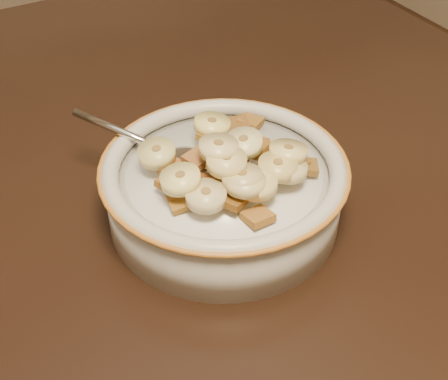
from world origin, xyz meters
TOP-DOWN VIEW (x-y plane):
  - cereal_bowl at (0.27, -0.08)m, footprint 0.20×0.20m
  - milk at (0.27, -0.08)m, footprint 0.16×0.16m
  - spoon at (0.25, -0.05)m, footprint 0.06×0.06m
  - cereal_square_0 at (0.28, -0.08)m, footprint 0.03×0.03m
  - cereal_square_1 at (0.27, -0.05)m, footprint 0.03×0.03m
  - cereal_square_2 at (0.31, -0.03)m, footprint 0.02×0.02m
  - cereal_square_3 at (0.22, -0.10)m, footprint 0.02×0.02m
  - cereal_square_4 at (0.22, -0.09)m, footprint 0.03×0.03m
  - cereal_square_5 at (0.30, -0.07)m, footprint 0.03×0.03m
  - cereal_square_6 at (0.33, -0.11)m, footprint 0.03×0.03m
  - cereal_square_7 at (0.26, -0.14)m, footprint 0.02×0.02m
  - cereal_square_8 at (0.30, -0.07)m, footprint 0.03×0.03m
  - cereal_square_9 at (0.23, -0.10)m, footprint 0.03×0.03m
  - cereal_square_10 at (0.22, -0.08)m, footprint 0.03×0.03m
  - cereal_square_11 at (0.30, -0.08)m, footprint 0.03×0.03m
  - cereal_square_12 at (0.32, -0.03)m, footprint 0.03×0.03m
  - cereal_square_13 at (0.25, -0.12)m, footprint 0.03×0.03m
  - cereal_square_14 at (0.23, -0.06)m, footprint 0.03×0.03m
  - cereal_square_15 at (0.25, -0.07)m, footprint 0.02×0.02m
  - cereal_square_16 at (0.24, -0.09)m, footprint 0.03×0.03m
  - cereal_square_17 at (0.25, -0.10)m, footprint 0.02×0.02m
  - cereal_square_18 at (0.32, -0.11)m, footprint 0.03×0.03m
  - cereal_square_19 at (0.26, -0.10)m, footprint 0.02×0.02m
  - banana_slice_0 at (0.28, -0.08)m, footprint 0.04×0.04m
  - banana_slice_1 at (0.26, -0.12)m, footprint 0.03×0.04m
  - banana_slice_2 at (0.22, -0.09)m, footprint 0.04×0.04m
  - banana_slice_3 at (0.30, -0.12)m, footprint 0.04×0.04m
  - banana_slice_4 at (0.29, -0.11)m, footprint 0.04×0.04m
  - banana_slice_5 at (0.26, -0.09)m, footprint 0.04×0.04m
  - banana_slice_6 at (0.28, -0.04)m, footprint 0.04×0.04m
  - banana_slice_7 at (0.26, -0.12)m, footprint 0.03×0.03m
  - banana_slice_8 at (0.31, -0.10)m, footprint 0.04×0.04m
  - banana_slice_9 at (0.23, -0.11)m, footprint 0.04×0.04m
  - banana_slice_10 at (0.22, -0.05)m, footprint 0.04×0.04m
  - banana_slice_11 at (0.26, -0.10)m, footprint 0.04×0.04m
  - banana_slice_12 at (0.27, -0.12)m, footprint 0.04×0.04m

SIDE VIEW (x-z plane):
  - cereal_bowl at x=0.27m, z-range 0.75..0.80m
  - milk at x=0.27m, z-range 0.80..0.80m
  - spoon at x=0.25m, z-range 0.80..0.81m
  - cereal_square_7 at x=0.26m, z-range 0.80..0.81m
  - cereal_square_12 at x=0.32m, z-range 0.80..0.81m
  - cereal_square_2 at x=0.31m, z-range 0.80..0.81m
  - cereal_square_6 at x=0.33m, z-range 0.80..0.81m
  - cereal_square_3 at x=0.22m, z-range 0.80..0.81m
  - cereal_square_18 at x=0.32m, z-range 0.80..0.81m
  - cereal_square_4 at x=0.22m, z-range 0.80..0.82m
  - cereal_square_10 at x=0.22m, z-range 0.80..0.81m
  - cereal_square_14 at x=0.23m, z-range 0.81..0.81m
  - cereal_square_13 at x=0.25m, z-range 0.81..0.81m
  - cereal_square_16 at x=0.24m, z-range 0.81..0.81m
  - cereal_square_5 at x=0.30m, z-range 0.81..0.82m
  - cereal_square_9 at x=0.23m, z-range 0.81..0.82m
  - cereal_square_17 at x=0.25m, z-range 0.81..0.82m
  - cereal_square_8 at x=0.30m, z-range 0.81..0.82m
  - cereal_square_11 at x=0.30m, z-range 0.81..0.82m
  - cereal_square_19 at x=0.26m, z-range 0.81..0.82m
  - cereal_square_1 at x=0.27m, z-range 0.81..0.82m
  - banana_slice_3 at x=0.30m, z-range 0.81..0.82m
  - banana_slice_9 at x=0.23m, z-range 0.81..0.82m
  - cereal_square_15 at x=0.25m, z-range 0.81..0.82m
  - cereal_square_0 at x=0.28m, z-range 0.81..0.82m
  - banana_slice_12 at x=0.27m, z-range 0.81..0.82m
  - banana_slice_10 at x=0.22m, z-range 0.81..0.83m
  - banana_slice_6 at x=0.28m, z-range 0.81..0.83m
  - banana_slice_4 at x=0.29m, z-range 0.82..0.83m
  - banana_slice_7 at x=0.26m, z-range 0.82..0.83m
  - banana_slice_8 at x=0.31m, z-range 0.81..0.83m
  - banana_slice_2 at x=0.22m, z-range 0.82..0.83m
  - banana_slice_1 at x=0.26m, z-range 0.82..0.83m
  - banana_slice_0 at x=0.28m, z-range 0.82..0.84m
  - banana_slice_11 at x=0.26m, z-range 0.82..0.84m
  - banana_slice_5 at x=0.26m, z-range 0.83..0.84m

